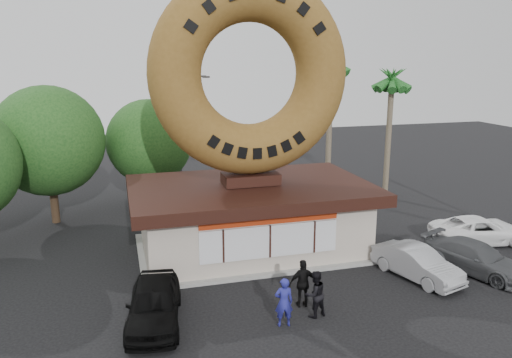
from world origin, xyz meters
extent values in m
plane|color=black|center=(0.00, 0.00, 0.00)|extent=(90.00, 90.00, 0.00)
cube|color=#C0B4A3|center=(0.00, 6.00, 1.50)|extent=(10.00, 6.00, 3.00)
cube|color=#999993|center=(0.00, 6.00, 0.07)|extent=(10.60, 6.60, 0.15)
cube|color=#3F3F3F|center=(0.00, 6.00, 3.05)|extent=(10.00, 6.00, 0.10)
cube|color=black|center=(0.00, 6.00, 3.00)|extent=(11.20, 7.20, 0.55)
cube|color=silver|center=(0.00, 2.95, 1.55)|extent=(6.00, 0.12, 1.40)
cube|color=#AD2D0E|center=(0.00, 2.93, 2.55)|extent=(6.00, 0.10, 0.45)
cube|color=black|center=(0.00, 6.00, 3.55)|extent=(2.60, 1.40, 0.50)
torus|color=brown|center=(0.00, 6.00, 8.33)|extent=(9.07, 2.31, 9.07)
cylinder|color=#473321|center=(-9.50, 13.00, 1.65)|extent=(0.44, 0.44, 3.30)
sphere|color=#184217|center=(-9.50, 13.00, 4.65)|extent=(6.00, 6.00, 6.00)
cylinder|color=#473321|center=(-4.00, 15.00, 1.43)|extent=(0.44, 0.44, 2.86)
sphere|color=#184217|center=(-4.00, 15.00, 4.03)|extent=(5.20, 5.20, 5.20)
cylinder|color=#726651|center=(7.50, 14.00, 4.50)|extent=(0.36, 0.36, 9.00)
cylinder|color=#726651|center=(11.00, 12.50, 4.00)|extent=(0.36, 0.36, 8.00)
cylinder|color=#59595E|center=(-2.00, 16.00, 4.00)|extent=(0.18, 0.18, 8.00)
cylinder|color=#59595E|center=(-1.10, 16.00, 7.90)|extent=(1.80, 0.12, 0.12)
cube|color=#59595E|center=(-0.20, 16.00, 7.85)|extent=(0.45, 0.20, 0.12)
imported|color=navy|center=(-0.74, -1.08, 0.88)|extent=(0.70, 0.51, 1.77)
imported|color=black|center=(0.53, -0.78, 0.87)|extent=(0.97, 0.83, 1.73)
imported|color=black|center=(0.40, 0.03, 0.92)|extent=(1.11, 0.55, 1.84)
imported|color=black|center=(-5.04, 0.31, 0.75)|extent=(2.42, 4.64, 1.51)
imported|color=#9C9DA1|center=(5.89, 1.04, 0.67)|extent=(2.49, 4.28, 1.33)
imported|color=#4E5053|center=(8.66, 0.87, 0.66)|extent=(3.39, 4.90, 1.32)
imported|color=white|center=(11.27, 3.81, 0.66)|extent=(5.01, 2.77, 1.33)
camera|label=1|loc=(-5.92, -15.87, 9.08)|focal=35.00mm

